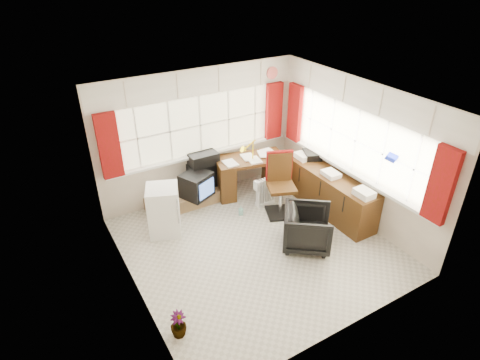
{
  "coord_description": "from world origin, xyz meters",
  "views": [
    {
      "loc": [
        -2.89,
        -4.38,
        4.25
      ],
      "look_at": [
        0.02,
        0.55,
        0.98
      ],
      "focal_mm": 30.0,
      "sensor_mm": 36.0,
      "label": 1
    }
  ],
  "objects_px": {
    "credenza": "(330,193)",
    "tv_bench": "(183,200)",
    "desk_lamp": "(253,146)",
    "crt_tv": "(197,185)",
    "task_chair": "(280,181)",
    "desk": "(250,173)",
    "mini_fridge": "(164,210)",
    "office_chair": "(307,228)",
    "radiator": "(265,194)"
  },
  "relations": [
    {
      "from": "tv_bench",
      "to": "crt_tv",
      "type": "distance_m",
      "value": 0.46
    },
    {
      "from": "desk_lamp",
      "to": "task_chair",
      "type": "height_order",
      "value": "desk_lamp"
    },
    {
      "from": "desk",
      "to": "tv_bench",
      "type": "xyz_separation_m",
      "value": [
        -1.36,
        0.21,
        -0.3
      ]
    },
    {
      "from": "desk_lamp",
      "to": "crt_tv",
      "type": "relative_size",
      "value": 0.65
    },
    {
      "from": "desk_lamp",
      "to": "tv_bench",
      "type": "height_order",
      "value": "desk_lamp"
    },
    {
      "from": "task_chair",
      "to": "office_chair",
      "type": "bearing_deg",
      "value": -101.02
    },
    {
      "from": "mini_fridge",
      "to": "credenza",
      "type": "bearing_deg",
      "value": -17.8
    },
    {
      "from": "office_chair",
      "to": "crt_tv",
      "type": "xyz_separation_m",
      "value": [
        -1.05,
        1.95,
        0.14
      ]
    },
    {
      "from": "task_chair",
      "to": "office_chair",
      "type": "height_order",
      "value": "task_chair"
    },
    {
      "from": "mini_fridge",
      "to": "radiator",
      "type": "bearing_deg",
      "value": -4.35
    },
    {
      "from": "desk_lamp",
      "to": "radiator",
      "type": "distance_m",
      "value": 0.95
    },
    {
      "from": "desk_lamp",
      "to": "mini_fridge",
      "type": "distance_m",
      "value": 2.07
    },
    {
      "from": "desk_lamp",
      "to": "mini_fridge",
      "type": "height_order",
      "value": "desk_lamp"
    },
    {
      "from": "tv_bench",
      "to": "desk",
      "type": "bearing_deg",
      "value": -8.79
    },
    {
      "from": "radiator",
      "to": "mini_fridge",
      "type": "relative_size",
      "value": 0.64
    },
    {
      "from": "credenza",
      "to": "office_chair",
      "type": "bearing_deg",
      "value": -148.84
    },
    {
      "from": "credenza",
      "to": "crt_tv",
      "type": "bearing_deg",
      "value": 146.9
    },
    {
      "from": "office_chair",
      "to": "radiator",
      "type": "xyz_separation_m",
      "value": [
        0.1,
        1.38,
        -0.12
      ]
    },
    {
      "from": "radiator",
      "to": "crt_tv",
      "type": "bearing_deg",
      "value": 153.78
    },
    {
      "from": "office_chair",
      "to": "mini_fridge",
      "type": "relative_size",
      "value": 0.86
    },
    {
      "from": "credenza",
      "to": "task_chair",
      "type": "bearing_deg",
      "value": 149.07
    },
    {
      "from": "office_chair",
      "to": "radiator",
      "type": "bearing_deg",
      "value": 33.28
    },
    {
      "from": "credenza",
      "to": "crt_tv",
      "type": "relative_size",
      "value": 3.03
    },
    {
      "from": "desk",
      "to": "tv_bench",
      "type": "distance_m",
      "value": 1.41
    },
    {
      "from": "credenza",
      "to": "tv_bench",
      "type": "xyz_separation_m",
      "value": [
        -2.28,
        1.52,
        -0.26
      ]
    },
    {
      "from": "radiator",
      "to": "crt_tv",
      "type": "distance_m",
      "value": 1.31
    },
    {
      "from": "desk",
      "to": "office_chair",
      "type": "relative_size",
      "value": 1.91
    },
    {
      "from": "desk",
      "to": "task_chair",
      "type": "xyz_separation_m",
      "value": [
        0.13,
        -0.83,
        0.2
      ]
    },
    {
      "from": "desk",
      "to": "office_chair",
      "type": "distance_m",
      "value": 1.92
    },
    {
      "from": "crt_tv",
      "to": "desk",
      "type": "bearing_deg",
      "value": -1.64
    },
    {
      "from": "desk_lamp",
      "to": "radiator",
      "type": "xyz_separation_m",
      "value": [
        0.02,
        -0.44,
        -0.84
      ]
    },
    {
      "from": "desk",
      "to": "tv_bench",
      "type": "bearing_deg",
      "value": 171.21
    },
    {
      "from": "office_chair",
      "to": "tv_bench",
      "type": "bearing_deg",
      "value": 68.44
    },
    {
      "from": "credenza",
      "to": "tv_bench",
      "type": "bearing_deg",
      "value": 146.3
    },
    {
      "from": "mini_fridge",
      "to": "office_chair",
      "type": "bearing_deg",
      "value": -39.36
    },
    {
      "from": "desk_lamp",
      "to": "office_chair",
      "type": "relative_size",
      "value": 0.56
    },
    {
      "from": "desk",
      "to": "radiator",
      "type": "xyz_separation_m",
      "value": [
        0.02,
        -0.54,
        -0.2
      ]
    },
    {
      "from": "crt_tv",
      "to": "mini_fridge",
      "type": "height_order",
      "value": "mini_fridge"
    },
    {
      "from": "desk",
      "to": "mini_fridge",
      "type": "height_order",
      "value": "mini_fridge"
    },
    {
      "from": "task_chair",
      "to": "desk",
      "type": "bearing_deg",
      "value": 98.58
    },
    {
      "from": "mini_fridge",
      "to": "desk_lamp",
      "type": "bearing_deg",
      "value": 8.35
    },
    {
      "from": "credenza",
      "to": "tv_bench",
      "type": "height_order",
      "value": "credenza"
    },
    {
      "from": "credenza",
      "to": "tv_bench",
      "type": "relative_size",
      "value": 1.43
    },
    {
      "from": "tv_bench",
      "to": "office_chair",
      "type": "bearing_deg",
      "value": -59.12
    },
    {
      "from": "desk",
      "to": "radiator",
      "type": "bearing_deg",
      "value": -88.11
    },
    {
      "from": "desk_lamp",
      "to": "office_chair",
      "type": "distance_m",
      "value": 1.96
    },
    {
      "from": "desk_lamp",
      "to": "task_chair",
      "type": "xyz_separation_m",
      "value": [
        0.13,
        -0.73,
        -0.45
      ]
    },
    {
      "from": "office_chair",
      "to": "task_chair",
      "type": "bearing_deg",
      "value": 26.54
    },
    {
      "from": "desk_lamp",
      "to": "mini_fridge",
      "type": "bearing_deg",
      "value": -171.65
    },
    {
      "from": "desk_lamp",
      "to": "office_chair",
      "type": "height_order",
      "value": "desk_lamp"
    }
  ]
}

